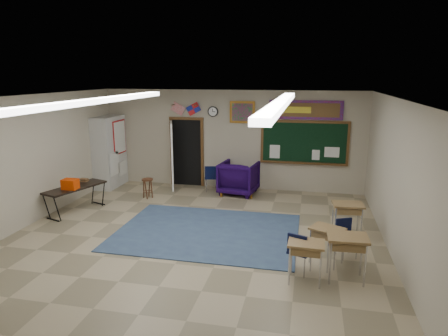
% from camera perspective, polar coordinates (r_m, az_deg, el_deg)
% --- Properties ---
extents(floor, '(9.00, 9.00, 0.00)m').
position_cam_1_polar(floor, '(8.42, -5.13, -11.01)').
color(floor, '#9C8C6B').
rests_on(floor, ground).
extents(back_wall, '(8.00, 0.04, 3.00)m').
position_cam_1_polar(back_wall, '(12.20, 0.98, 4.05)').
color(back_wall, '#ABA28B').
rests_on(back_wall, floor).
extents(front_wall, '(8.00, 0.04, 3.00)m').
position_cam_1_polar(front_wall, '(4.15, -25.09, -16.22)').
color(front_wall, '#ABA28B').
rests_on(front_wall, floor).
extents(left_wall, '(0.04, 9.00, 3.00)m').
position_cam_1_polar(left_wall, '(9.87, -28.10, 0.26)').
color(left_wall, '#ABA28B').
rests_on(left_wall, floor).
extents(right_wall, '(0.04, 9.00, 3.00)m').
position_cam_1_polar(right_wall, '(7.75, 24.17, -2.53)').
color(right_wall, '#ABA28B').
rests_on(right_wall, floor).
extents(ceiling, '(8.00, 9.00, 0.04)m').
position_cam_1_polar(ceiling, '(7.69, -5.60, 9.82)').
color(ceiling, silver).
rests_on(ceiling, back_wall).
extents(area_rug, '(4.00, 3.00, 0.02)m').
position_cam_1_polar(area_rug, '(9.07, -2.40, -9.06)').
color(area_rug, '#38516A').
rests_on(area_rug, floor).
extents(fluorescent_strips, '(3.86, 6.00, 0.10)m').
position_cam_1_polar(fluorescent_strips, '(7.69, -5.59, 9.37)').
color(fluorescent_strips, white).
rests_on(fluorescent_strips, ceiling).
extents(doorway, '(1.10, 0.89, 2.16)m').
position_cam_1_polar(doorway, '(12.51, -5.92, 2.15)').
color(doorway, black).
rests_on(doorway, back_wall).
extents(chalkboard, '(2.55, 0.14, 1.30)m').
position_cam_1_polar(chalkboard, '(11.94, 11.37, 3.41)').
color(chalkboard, '#563518').
rests_on(chalkboard, back_wall).
extents(bulletin_board, '(2.10, 0.05, 0.55)m').
position_cam_1_polar(bulletin_board, '(11.82, 11.59, 8.13)').
color(bulletin_board, '#A30E1A').
rests_on(bulletin_board, back_wall).
extents(framed_art_print, '(0.75, 0.05, 0.65)m').
position_cam_1_polar(framed_art_print, '(12.00, 2.62, 7.97)').
color(framed_art_print, '#98611D').
rests_on(framed_art_print, back_wall).
extents(wall_clock, '(0.32, 0.05, 0.32)m').
position_cam_1_polar(wall_clock, '(12.18, -1.60, 8.06)').
color(wall_clock, black).
rests_on(wall_clock, back_wall).
extents(wall_flags, '(1.16, 0.06, 0.70)m').
position_cam_1_polar(wall_flags, '(12.37, -5.50, 8.69)').
color(wall_flags, red).
rests_on(wall_flags, back_wall).
extents(storage_cabinet, '(0.59, 1.25, 2.20)m').
position_cam_1_polar(storage_cabinet, '(12.91, -16.00, 2.23)').
color(storage_cabinet, '#B8B8B3').
rests_on(storage_cabinet, floor).
extents(wingback_armchair, '(1.17, 1.19, 0.96)m').
position_cam_1_polar(wingback_armchair, '(11.74, 2.12, -1.41)').
color(wingback_armchair, '#160532').
rests_on(wingback_armchair, floor).
extents(student_chair_reading, '(0.47, 0.47, 0.80)m').
position_cam_1_polar(student_chair_reading, '(12.05, -1.82, -1.43)').
color(student_chair_reading, black).
rests_on(student_chair_reading, floor).
extents(student_chair_desk_a, '(0.50, 0.50, 0.78)m').
position_cam_1_polar(student_chair_desk_a, '(7.32, 10.84, -11.74)').
color(student_chair_desk_a, black).
rests_on(student_chair_desk_a, floor).
extents(student_chair_desk_b, '(0.49, 0.49, 0.73)m').
position_cam_1_polar(student_chair_desk_b, '(8.13, 17.16, -9.68)').
color(student_chair_desk_b, black).
rests_on(student_chair_desk_b, floor).
extents(student_desk_front_left, '(0.72, 0.66, 0.70)m').
position_cam_1_polar(student_desk_front_left, '(7.77, 14.44, -10.40)').
color(student_desk_front_left, olive).
rests_on(student_desk_front_left, floor).
extents(student_desk_front_right, '(0.68, 0.53, 0.77)m').
position_cam_1_polar(student_desk_front_right, '(9.04, 17.16, -6.91)').
color(student_desk_front_right, olive).
rests_on(student_desk_front_right, floor).
extents(student_desk_back_left, '(0.62, 0.47, 0.72)m').
position_cam_1_polar(student_desk_back_left, '(7.03, 11.57, -12.73)').
color(student_desk_back_left, olive).
rests_on(student_desk_back_left, floor).
extents(student_desk_back_right, '(0.69, 0.53, 0.80)m').
position_cam_1_polar(student_desk_back_right, '(7.24, 17.09, -11.87)').
color(student_desk_back_right, olive).
rests_on(student_desk_back_right, floor).
extents(folding_table, '(1.02, 1.71, 0.93)m').
position_cam_1_polar(folding_table, '(10.89, -20.38, -4.05)').
color(folding_table, black).
rests_on(folding_table, floor).
extents(wooden_stool, '(0.32, 0.32, 0.56)m').
position_cam_1_polar(wooden_stool, '(11.58, -10.85, -2.83)').
color(wooden_stool, '#542B19').
rests_on(wooden_stool, floor).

